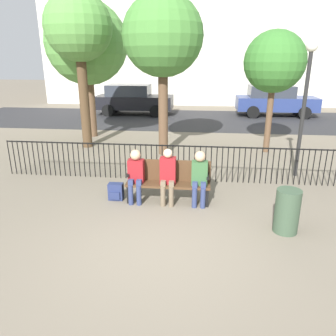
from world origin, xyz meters
The scene contains 16 objects.
ground_plane centered at (0.00, 0.00, 0.00)m, with size 80.00×80.00×0.00m, color #706656.
park_bench centered at (0.00, 1.93, 0.50)m, with size 1.85×0.45×0.92m.
seated_person_0 centered at (-0.70, 1.80, 0.68)m, with size 0.34×0.39×1.19m.
seated_person_1 centered at (0.00, 1.80, 0.69)m, with size 0.34×0.39×1.23m.
seated_person_2 centered at (0.68, 1.80, 0.69)m, with size 0.34×0.39×1.20m.
backpack centered at (-1.19, 1.85, 0.19)m, with size 0.33×0.24×0.38m.
fence_railing centered at (-0.02, 3.23, 0.56)m, with size 9.01×0.03×0.95m.
tree_0 centered at (2.89, 6.27, 2.90)m, with size 1.93×1.93×3.89m.
tree_1 centered at (-3.71, 7.89, 3.54)m, with size 3.08×3.08×5.10m.
tree_2 centered at (-3.38, 6.25, 3.92)m, with size 2.20×2.20×5.10m.
tree_3 centered at (-0.56, 5.65, 3.64)m, with size 2.44×2.44×4.90m.
lamp_post centered at (3.27, 3.92, 2.31)m, with size 0.28×0.28×3.46m.
street_surface centered at (0.00, 12.00, 0.00)m, with size 24.00×6.00×0.01m.
parked_car_0 centered at (4.53, 13.58, 0.84)m, with size 4.20×1.94×1.62m.
parked_car_1 centered at (-3.19, 13.32, 0.84)m, with size 4.20×1.94×1.62m.
trash_bin centered at (2.30, 0.79, 0.41)m, with size 0.45×0.45×0.83m.
Camera 1 is at (0.71, -4.80, 3.09)m, focal length 35.00 mm.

